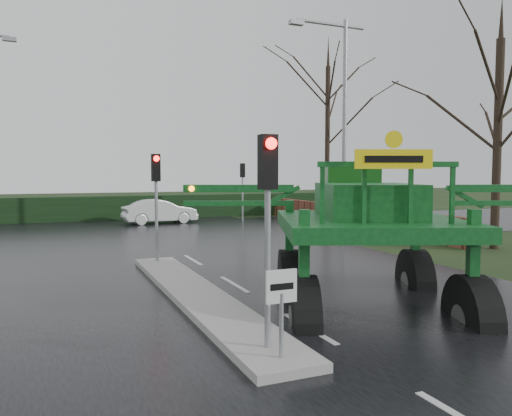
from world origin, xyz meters
name	(u,v)px	position (x,y,z in m)	size (l,w,h in m)	color
ground	(309,329)	(0.00, 0.00, 0.00)	(140.00, 140.00, 0.00)	black
road_main	(178,252)	(0.00, 10.00, 0.00)	(14.00, 80.00, 0.02)	black
road_cross	(148,234)	(0.00, 16.00, 0.01)	(80.00, 12.00, 0.02)	black
median_island	(197,295)	(-1.30, 3.00, 0.09)	(1.20, 10.00, 0.16)	gray
hedge_row	(123,208)	(0.00, 24.00, 0.75)	(44.00, 0.90, 1.50)	black
brick_wall	(334,215)	(10.50, 16.00, 0.60)	(0.40, 20.00, 1.20)	#592D1E
keep_left_sign	(281,299)	(-1.30, -1.50, 1.06)	(0.50, 0.07, 1.35)	gray
traffic_signal_near	(268,195)	(-1.30, -1.01, 2.59)	(0.26, 0.33, 3.52)	gray
traffic_signal_mid	(156,184)	(-1.30, 7.49, 2.59)	(0.26, 0.33, 3.52)	gray
traffic_signal_far	(242,179)	(6.50, 20.01, 2.59)	(0.26, 0.33, 3.52)	gray
street_light_right	(339,107)	(8.19, 12.00, 5.99)	(3.85, 0.30, 10.00)	gray
tree_right_near	(498,114)	(11.50, 6.00, 5.20)	(5.60, 5.60, 9.64)	black
tree_right_far	(328,120)	(13.00, 21.00, 6.50)	(7.00, 7.00, 12.05)	black
crop_sprayer	(303,210)	(0.21, 0.64, 2.20)	(7.80, 6.24, 4.66)	black
white_sedan	(160,224)	(1.60, 20.64, 0.00)	(1.47, 4.21, 1.39)	silver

